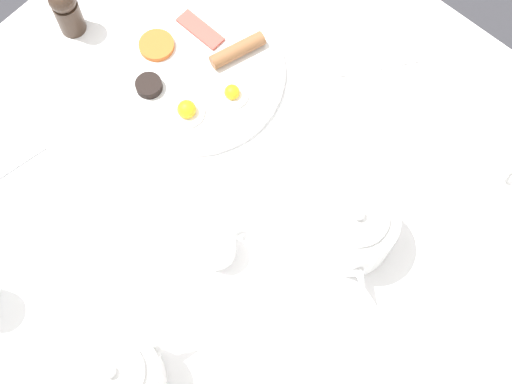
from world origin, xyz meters
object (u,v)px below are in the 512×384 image
breakfast_plate (195,72)px  teapot_near (117,378)px  creamer_jug (216,247)px  pepper_grinder (66,9)px  teapot_far (353,227)px  napkin_folded (364,40)px

breakfast_plate → teapot_near: 0.53m
breakfast_plate → creamer_jug: 0.32m
teapot_near → breakfast_plate: bearing=44.8°
creamer_jug → pepper_grinder: pepper_grinder is taller
teapot_far → napkin_folded: 0.37m
creamer_jug → pepper_grinder: (0.13, 0.47, 0.03)m
breakfast_plate → teapot_far: (-0.05, -0.39, 0.04)m
breakfast_plate → napkin_folded: bearing=-35.1°
pepper_grinder → napkin_folded: pepper_grinder is taller
breakfast_plate → creamer_jug: (-0.21, -0.25, 0.02)m
creamer_jug → pepper_grinder: bearing=74.6°
teapot_far → napkin_folded: size_ratio=0.82×
teapot_far → creamer_jug: 0.21m
breakfast_plate → teapot_near: teapot_near is taller
teapot_near → creamer_jug: bearing=20.8°
breakfast_plate → teapot_far: 0.39m
creamer_jug → napkin_folded: bearing=9.0°
breakfast_plate → pepper_grinder: bearing=108.4°
breakfast_plate → pepper_grinder: 0.24m
teapot_near → creamer_jug: 0.24m
teapot_near → pepper_grinder: size_ratio=1.99×
breakfast_plate → pepper_grinder: pepper_grinder is taller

